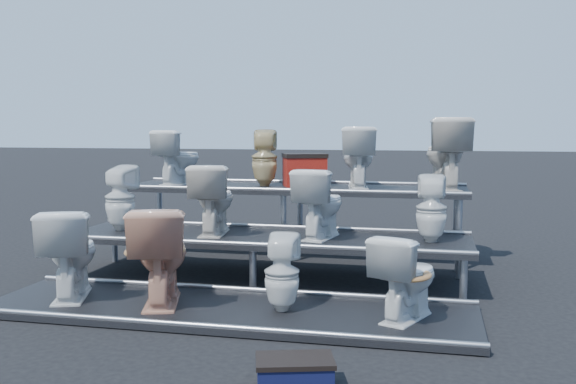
% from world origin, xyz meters
% --- Properties ---
extents(ground, '(80.00, 80.00, 0.00)m').
position_xyz_m(ground, '(0.00, 0.00, 0.00)').
color(ground, black).
rests_on(ground, ground).
extents(tier_front, '(4.20, 1.20, 0.06)m').
position_xyz_m(tier_front, '(0.00, -1.30, 0.03)').
color(tier_front, black).
rests_on(tier_front, ground).
extents(tier_mid, '(4.20, 1.20, 0.46)m').
position_xyz_m(tier_mid, '(0.00, 0.00, 0.23)').
color(tier_mid, black).
rests_on(tier_mid, ground).
extents(tier_back, '(4.20, 1.20, 0.86)m').
position_xyz_m(tier_back, '(0.00, 1.30, 0.43)').
color(tier_back, black).
rests_on(tier_back, ground).
extents(toilet_0, '(0.70, 0.90, 0.81)m').
position_xyz_m(toilet_0, '(-1.47, -1.30, 0.46)').
color(toilet_0, silver).
rests_on(toilet_0, tier_front).
extents(toilet_1, '(0.71, 0.94, 0.86)m').
position_xyz_m(toilet_1, '(-0.60, -1.30, 0.49)').
color(toilet_1, tan).
rests_on(toilet_1, tier_front).
extents(toilet_2, '(0.31, 0.31, 0.65)m').
position_xyz_m(toilet_2, '(0.49, -1.30, 0.38)').
color(toilet_2, silver).
rests_on(toilet_2, tier_front).
extents(toilet_3, '(0.62, 0.77, 0.69)m').
position_xyz_m(toilet_3, '(1.50, -1.30, 0.40)').
color(toilet_3, silver).
rests_on(toilet_3, tier_front).
extents(toilet_4, '(0.37, 0.37, 0.71)m').
position_xyz_m(toilet_4, '(-1.64, 0.00, 0.82)').
color(toilet_4, silver).
rests_on(toilet_4, tier_mid).
extents(toilet_5, '(0.51, 0.78, 0.74)m').
position_xyz_m(toilet_5, '(-0.57, 0.00, 0.83)').
color(toilet_5, beige).
rests_on(toilet_5, tier_mid).
extents(toilet_6, '(0.52, 0.76, 0.71)m').
position_xyz_m(toilet_6, '(0.58, 0.00, 0.82)').
color(toilet_6, silver).
rests_on(toilet_6, tier_mid).
extents(toilet_7, '(0.31, 0.31, 0.67)m').
position_xyz_m(toilet_7, '(1.68, 0.00, 0.79)').
color(toilet_7, silver).
rests_on(toilet_7, tier_mid).
extents(toilet_8, '(0.55, 0.75, 0.69)m').
position_xyz_m(toilet_8, '(-1.49, 1.30, 1.21)').
color(toilet_8, silver).
rests_on(toilet_8, tier_back).
extents(toilet_9, '(0.37, 0.38, 0.70)m').
position_xyz_m(toilet_9, '(-0.35, 1.30, 1.21)').
color(toilet_9, tan).
rests_on(toilet_9, tier_back).
extents(toilet_10, '(0.51, 0.77, 0.73)m').
position_xyz_m(toilet_10, '(0.81, 1.30, 1.23)').
color(toilet_10, silver).
rests_on(toilet_10, tier_back).
extents(toilet_11, '(0.62, 0.89, 0.84)m').
position_xyz_m(toilet_11, '(1.83, 1.30, 1.28)').
color(toilet_11, beige).
rests_on(toilet_11, tier_back).
extents(red_crate, '(0.60, 0.55, 0.36)m').
position_xyz_m(red_crate, '(0.14, 1.39, 1.04)').
color(red_crate, '#9F2211').
rests_on(red_crate, tier_back).
extents(step_stool, '(0.51, 0.39, 0.16)m').
position_xyz_m(step_stool, '(0.90, -2.71, 0.08)').
color(step_stool, black).
rests_on(step_stool, ground).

